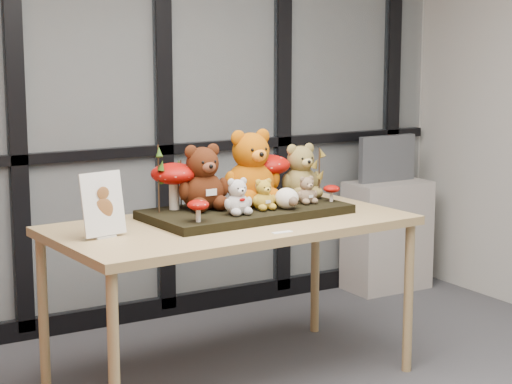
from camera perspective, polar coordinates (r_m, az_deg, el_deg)
room_shell at (r=3.26m, az=5.46°, el=8.38°), size 5.00×5.00×5.00m
glass_partition at (r=5.46m, az=-10.04°, el=6.11°), size 4.90×0.06×2.78m
display_table at (r=4.60m, az=-1.54°, el=-2.59°), size 1.83×1.00×0.83m
diorama_tray at (r=4.71m, az=-0.62°, el=-1.22°), size 1.05×0.58×0.04m
bear_pooh_yellow at (r=4.79m, az=-0.34°, el=1.81°), size 0.34×0.31×0.42m
bear_brown_medium at (r=4.64m, az=-3.33°, el=1.14°), size 0.29×0.27×0.36m
bear_tan_back at (r=4.97m, az=2.74°, el=1.49°), size 0.26×0.24×0.32m
bear_small_yellow at (r=4.63m, az=0.46°, el=-0.04°), size 0.14×0.13×0.17m
bear_white_bow at (r=4.51m, az=-1.16°, el=-0.15°), size 0.16×0.15×0.20m
bear_beige_small at (r=4.81m, az=3.13°, el=0.22°), size 0.13×0.12×0.16m
plush_cream_hedgehog at (r=4.66m, az=1.90°, el=-0.33°), size 0.09×0.09×0.12m
mushroom_back_left at (r=4.65m, az=-5.07°, el=0.50°), size 0.23×0.23×0.26m
mushroom_back_right at (r=4.91m, az=0.72°, el=1.06°), size 0.24×0.24×0.27m
mushroom_front_left at (r=4.35m, az=-3.58°, el=-1.10°), size 0.10×0.10×0.12m
mushroom_front_right at (r=4.88m, az=4.67°, el=-0.03°), size 0.09×0.09×0.10m
sprig_green_far_left at (r=4.57m, az=-6.02°, el=0.82°), size 0.05×0.05×0.34m
sprig_green_mid_left at (r=4.70m, az=-4.64°, el=0.51°), size 0.05×0.05×0.24m
sprig_dry_far_right at (r=5.04m, az=3.06°, el=1.35°), size 0.05×0.05×0.28m
sprig_dry_mid_right at (r=4.92m, az=3.91°, el=1.14°), size 0.05×0.05×0.28m
sprig_green_centre at (r=4.81m, az=-2.66°, el=0.55°), size 0.05×0.05×0.21m
sign_holder at (r=4.26m, az=-9.40°, el=-0.93°), size 0.22×0.09×0.30m
label_card at (r=4.33m, az=1.62°, el=-2.49°), size 0.10×0.03×0.00m
cabinet at (r=6.44m, az=8.06°, el=-2.66°), size 0.56×0.33×0.75m
monitor at (r=6.36m, az=8.07°, el=2.05°), size 0.44×0.05×0.31m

